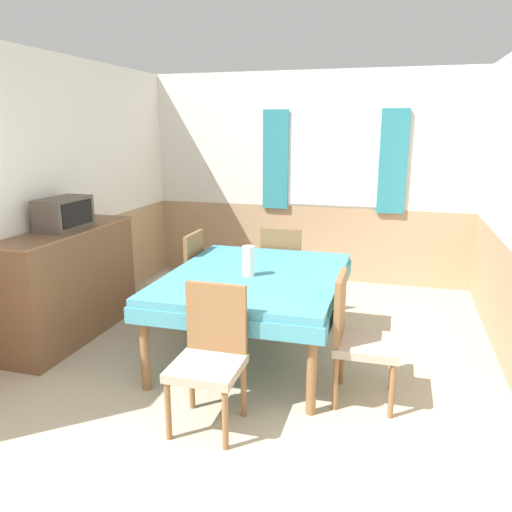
{
  "coord_description": "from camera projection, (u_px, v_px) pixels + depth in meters",
  "views": [
    {
      "loc": [
        1.09,
        -1.72,
        1.92
      ],
      "look_at": [
        -0.01,
        2.15,
        0.89
      ],
      "focal_mm": 35.0,
      "sensor_mm": 36.0,
      "label": 1
    }
  ],
  "objects": [
    {
      "name": "vase",
      "position": [
        248.0,
        261.0,
        4.1
      ],
      "size": [
        0.1,
        0.1,
        0.25
      ],
      "color": "silver",
      "rests_on": "dining_table"
    },
    {
      "name": "chair_left_far",
      "position": [
        183.0,
        275.0,
        4.98
      ],
      "size": [
        0.44,
        0.44,
        0.93
      ],
      "rotation": [
        0.0,
        0.0,
        1.57
      ],
      "color": "brown",
      "rests_on": "ground_plane"
    },
    {
      "name": "dining_table",
      "position": [
        255.0,
        284.0,
        4.22
      ],
      "size": [
        1.44,
        1.8,
        0.74
      ],
      "color": "teal",
      "rests_on": "ground_plane"
    },
    {
      "name": "chair_head_near",
      "position": [
        210.0,
        353.0,
        3.25
      ],
      "size": [
        0.44,
        0.44,
        0.93
      ],
      "rotation": [
        0.0,
        0.0,
        3.14
      ],
      "color": "brown",
      "rests_on": "ground_plane"
    },
    {
      "name": "tv",
      "position": [
        64.0,
        213.0,
        4.5
      ],
      "size": [
        0.29,
        0.53,
        0.29
      ],
      "color": "#51473D",
      "rests_on": "sideboard"
    },
    {
      "name": "chair_right_near",
      "position": [
        357.0,
        335.0,
        3.54
      ],
      "size": [
        0.44,
        0.44,
        0.93
      ],
      "rotation": [
        0.0,
        0.0,
        4.71
      ],
      "color": "brown",
      "rests_on": "ground_plane"
    },
    {
      "name": "chair_head_window",
      "position": [
        283.0,
        267.0,
        5.26
      ],
      "size": [
        0.44,
        0.44,
        0.93
      ],
      "color": "brown",
      "rests_on": "ground_plane"
    },
    {
      "name": "wall_left",
      "position": [
        52.0,
        196.0,
        4.7
      ],
      "size": [
        0.05,
        4.93,
        2.6
      ],
      "color": "white",
      "rests_on": "ground_plane"
    },
    {
      "name": "wall_back",
      "position": [
        310.0,
        178.0,
        6.28
      ],
      "size": [
        4.43,
        0.1,
        2.6
      ],
      "color": "white",
      "rests_on": "ground_plane"
    },
    {
      "name": "sideboard",
      "position": [
        71.0,
        283.0,
        4.63
      ],
      "size": [
        0.46,
        1.58,
        1.03
      ],
      "color": "brown",
      "rests_on": "ground_plane"
    }
  ]
}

